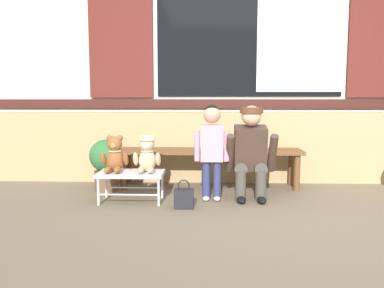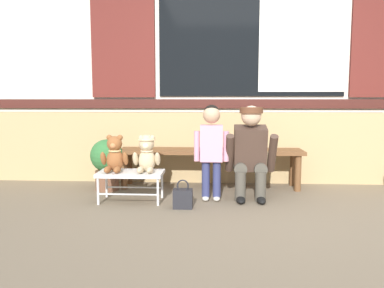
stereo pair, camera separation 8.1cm
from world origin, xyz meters
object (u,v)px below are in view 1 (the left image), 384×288
(teddy_bear_with_hat, at_px, (147,155))
(potted_plant, at_px, (106,162))
(child_standing, at_px, (212,142))
(handbag_on_ground, at_px, (184,198))
(wooden_bench_long, at_px, (209,155))
(adult_crouching, at_px, (251,152))
(small_display_bench, at_px, (131,175))
(teddy_bear_plain, at_px, (115,155))

(teddy_bear_with_hat, distance_m, potted_plant, 0.72)
(teddy_bear_with_hat, bearing_deg, child_standing, 6.45)
(teddy_bear_with_hat, xyz_separation_m, handbag_on_ground, (0.37, -0.23, -0.38))
(wooden_bench_long, xyz_separation_m, handbag_on_ground, (-0.24, -0.89, -0.28))
(adult_crouching, distance_m, handbag_on_ground, 0.85)
(small_display_bench, distance_m, potted_plant, 0.60)
(adult_crouching, xyz_separation_m, potted_plant, (-1.57, 0.32, -0.16))
(wooden_bench_long, height_order, small_display_bench, wooden_bench_long)
(wooden_bench_long, relative_size, adult_crouching, 2.21)
(small_display_bench, height_order, adult_crouching, adult_crouching)
(teddy_bear_plain, relative_size, teddy_bear_with_hat, 1.00)
(wooden_bench_long, xyz_separation_m, child_standing, (0.02, -0.59, 0.22))
(small_display_bench, distance_m, teddy_bear_plain, 0.25)
(wooden_bench_long, height_order, adult_crouching, adult_crouching)
(small_display_bench, bearing_deg, wooden_bench_long, 40.69)
(teddy_bear_plain, bearing_deg, handbag_on_ground, -18.03)
(wooden_bench_long, relative_size, teddy_bear_with_hat, 5.78)
(wooden_bench_long, bearing_deg, small_display_bench, -139.31)
(wooden_bench_long, distance_m, small_display_bench, 1.03)
(wooden_bench_long, bearing_deg, teddy_bear_plain, -144.56)
(wooden_bench_long, xyz_separation_m, small_display_bench, (-0.78, -0.67, -0.11))
(teddy_bear_with_hat, bearing_deg, small_display_bench, -179.23)
(child_standing, bearing_deg, adult_crouching, 11.21)
(teddy_bear_plain, relative_size, child_standing, 0.38)
(teddy_bear_plain, distance_m, teddy_bear_with_hat, 0.32)
(adult_crouching, relative_size, handbag_on_ground, 3.49)
(handbag_on_ground, height_order, potted_plant, potted_plant)
(teddy_bear_plain, distance_m, adult_crouching, 1.37)
(child_standing, bearing_deg, potted_plant, 161.23)
(adult_crouching, height_order, potted_plant, adult_crouching)
(wooden_bench_long, distance_m, child_standing, 0.63)
(teddy_bear_plain, bearing_deg, potted_plant, 114.16)
(small_display_bench, distance_m, child_standing, 0.86)
(small_display_bench, distance_m, teddy_bear_with_hat, 0.26)
(small_display_bench, relative_size, teddy_bear_with_hat, 1.76)
(wooden_bench_long, distance_m, potted_plant, 1.17)
(wooden_bench_long, xyz_separation_m, potted_plant, (-1.15, -0.20, -0.05))
(small_display_bench, xyz_separation_m, teddy_bear_with_hat, (0.16, 0.00, 0.21))
(handbag_on_ground, bearing_deg, potted_plant, 142.46)
(child_standing, bearing_deg, small_display_bench, -174.68)
(potted_plant, bearing_deg, wooden_bench_long, 9.79)
(child_standing, relative_size, handbag_on_ground, 3.52)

